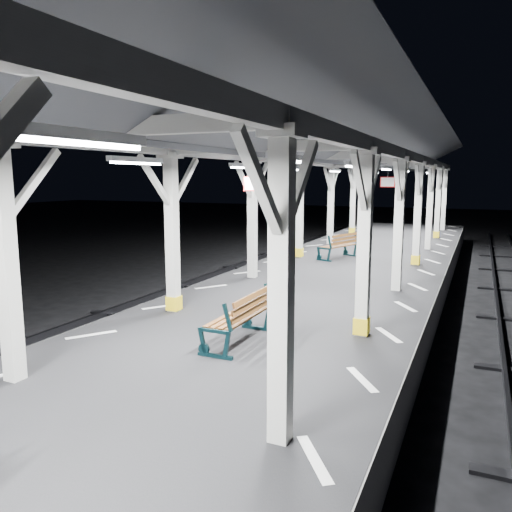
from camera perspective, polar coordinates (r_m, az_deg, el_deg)
The scene contains 7 objects.
ground at distance 8.59m, azimuth -5.20°, elevation -17.43°, with size 120.00×120.00×0.00m, color black.
platform at distance 8.38m, azimuth -5.25°, elevation -14.37°, with size 6.00×50.00×1.00m, color black.
hazard_stripes_left at distance 9.59m, azimuth -18.30°, elevation -8.55°, with size 1.00×48.00×0.01m, color silver.
hazard_stripes_right at distance 7.38m, azimuth 12.00°, elevation -13.63°, with size 1.00×48.00×0.01m, color silver.
canopy at distance 7.72m, azimuth -5.75°, elevation 14.44°, with size 5.40×49.00×4.65m.
bench_mid at distance 8.54m, azimuth -1.50°, elevation -6.85°, with size 0.64×1.69×0.91m.
bench_far at distance 17.69m, azimuth 9.59°, elevation 1.24°, with size 1.13×1.77×0.90m.
Camera 1 is at (3.82, -6.68, 3.81)m, focal length 35.00 mm.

